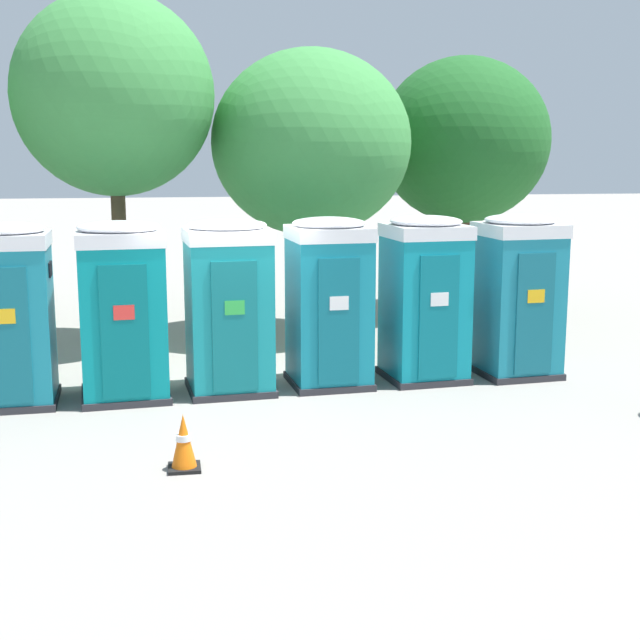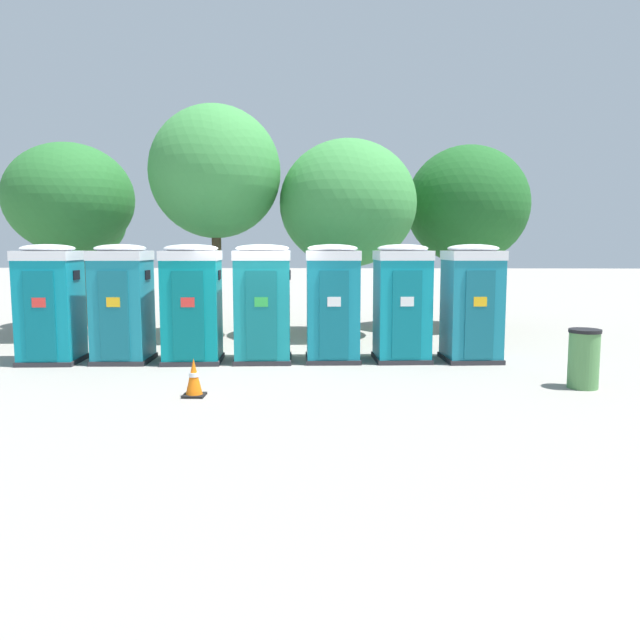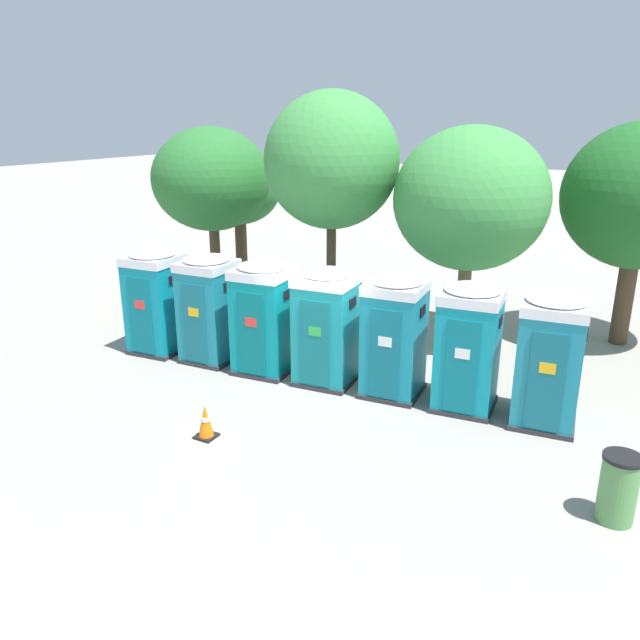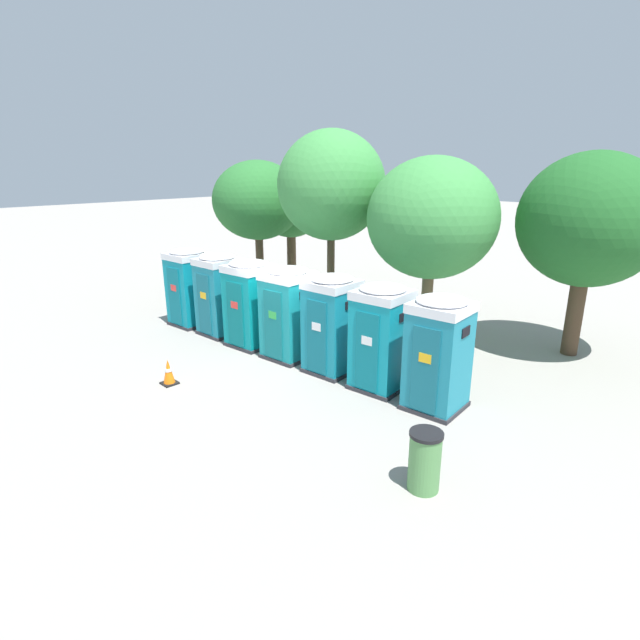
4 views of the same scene
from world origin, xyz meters
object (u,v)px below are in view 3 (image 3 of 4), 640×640
object	(u,v)px
portapotty_5	(468,347)
street_tree_4	(640,197)
portapotty_4	(394,336)
trash_can	(618,488)
portapotty_1	(209,308)
portapotty_6	(549,360)
portapotty_0	(156,301)
traffic_cone	(206,422)
street_tree_3	(332,161)
street_tree_2	(239,190)
portapotty_3	(326,326)
street_tree_1	(470,200)
street_tree_0	(211,180)
portapotty_2	(264,317)

from	to	relation	value
portapotty_5	street_tree_4	size ratio (longest dim) A/B	0.46
portapotty_4	trash_can	distance (m)	5.18
portapotty_1	portapotty_6	bearing A→B (deg)	2.95
portapotty_0	traffic_cone	world-z (taller)	portapotty_0
portapotty_5	street_tree_4	distance (m)	6.51
street_tree_3	street_tree_2	bearing A→B (deg)	152.11
trash_can	traffic_cone	size ratio (longest dim) A/B	1.64
street_tree_3	traffic_cone	xyz separation A→B (m)	(0.93, -6.70, -4.14)
portapotty_3	trash_can	size ratio (longest dim) A/B	2.42
portapotty_0	street_tree_2	xyz separation A→B (m)	(-1.90, 6.26, 1.94)
street_tree_1	street_tree_3	size ratio (longest dim) A/B	0.87
portapotty_3	street_tree_0	distance (m)	7.22
portapotty_2	portapotty_3	bearing A→B (deg)	4.86
portapotty_0	traffic_cone	size ratio (longest dim) A/B	3.97
trash_can	portapotty_6	bearing A→B (deg)	118.78
portapotty_2	portapotty_4	distance (m)	3.02
portapotty_1	portapotty_5	distance (m)	6.05
portapotty_4	street_tree_2	world-z (taller)	street_tree_2
portapotty_3	street_tree_4	world-z (taller)	street_tree_4
street_tree_4	trash_can	world-z (taller)	street_tree_4
portapotty_0	street_tree_1	xyz separation A→B (m)	(6.39, 4.19, 2.36)
portapotty_1	portapotty_4	size ratio (longest dim) A/B	1.00
portapotty_5	portapotty_6	xyz separation A→B (m)	(1.51, 0.03, 0.00)
portapotty_1	portapotty_3	size ratio (longest dim) A/B	1.00
street_tree_3	street_tree_1	bearing A→B (deg)	7.16
portapotty_0	portapotty_2	xyz separation A→B (m)	(3.02, 0.17, -0.00)
street_tree_2	street_tree_3	xyz separation A→B (m)	(4.75, -2.51, 1.22)
portapotty_5	traffic_cone	distance (m)	5.21
street_tree_3	portapotty_4	bearing A→B (deg)	-46.23
street_tree_0	street_tree_4	world-z (taller)	street_tree_4
portapotty_3	street_tree_2	bearing A→B (deg)	137.15
portapotty_2	portapotty_6	distance (m)	6.05
portapotty_0	portapotty_1	size ratio (longest dim) A/B	1.00
portapotty_1	portapotty_2	distance (m)	1.51
portapotty_0	street_tree_1	size ratio (longest dim) A/B	0.47
street_tree_2	trash_can	size ratio (longest dim) A/B	4.24
portapotty_1	street_tree_2	distance (m)	7.27
portapotty_5	portapotty_6	distance (m)	1.51
street_tree_1	street_tree_4	xyz separation A→B (m)	(3.59, 1.84, 0.07)
portapotty_0	portapotty_6	world-z (taller)	same
street_tree_3	traffic_cone	distance (m)	7.93
portapotty_2	portapotty_5	bearing A→B (deg)	4.24
portapotty_1	trash_can	size ratio (longest dim) A/B	2.42
portapotty_5	portapotty_0	bearing A→B (deg)	-176.18
portapotty_0	portapotty_6	size ratio (longest dim) A/B	1.00
street_tree_1	street_tree_3	world-z (taller)	street_tree_3
street_tree_3	portapotty_5	bearing A→B (deg)	-34.62
street_tree_1	street_tree_2	bearing A→B (deg)	165.99
portapotty_5	portapotty_6	world-z (taller)	same
portapotty_4	portapotty_5	world-z (taller)	same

